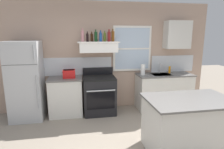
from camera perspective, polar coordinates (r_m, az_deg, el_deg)
The scene contains 20 objects.
back_wall at distance 4.88m, azimuth -1.15°, elevation 5.42°, with size 5.40×0.11×2.70m.
refrigerator at distance 4.68m, azimuth -24.42°, elevation -1.77°, with size 0.70×0.72×1.77m.
counter_left_of_stove at distance 4.71m, azimuth -13.67°, elevation -6.36°, with size 0.79×0.63×0.91m.
toaster at distance 4.55m, azimuth -12.78°, elevation 0.24°, with size 0.30×0.20×0.19m.
stove_range at distance 4.68m, azimuth -3.84°, elevation -6.04°, with size 0.76×0.69×1.09m.
range_hood_shelf at distance 4.56m, azimuth -4.18°, elevation 8.34°, with size 0.96×0.52×0.24m.
bottle_rose_pink at distance 4.51m, azimuth -8.83°, elevation 11.35°, with size 0.07×0.07×0.30m.
bottle_balsamic_dark at distance 4.48m, azimuth -7.41°, elevation 11.01°, with size 0.06×0.06×0.23m.
bottle_brown_stout at distance 4.58m, azimuth -6.10°, elevation 11.04°, with size 0.06×0.06×0.23m.
bottle_dark_green_wine at distance 4.51m, azimuth -4.88°, elevation 11.31°, with size 0.07×0.07×0.28m.
bottle_blue_liqueur at distance 4.52m, azimuth -3.45°, elevation 11.23°, with size 0.07×0.07×0.26m.
bottle_olive_oil_square at distance 4.58m, azimuth -2.21°, elevation 11.19°, with size 0.06×0.06×0.25m.
bottle_red_label_wine at distance 4.54m, azimuth -0.89°, elevation 11.39°, with size 0.07×0.07×0.28m.
bottle_amber_wine at distance 4.58m, azimuth 0.26°, elevation 11.46°, with size 0.07×0.07×0.29m.
counter_right_with_sink at distance 5.17m, azimuth 15.26°, elevation -4.78°, with size 1.43×0.63×0.91m.
sink_faucet at distance 5.07m, azimuth 14.16°, elevation 2.25°, with size 0.03×0.17×0.28m.
paper_towel_roll at distance 4.81m, azimuth 9.30°, elevation 1.46°, with size 0.11×0.11×0.27m, color white.
dish_soap_bottle at distance 5.21m, azimuth 16.92°, elevation 1.40°, with size 0.06×0.06×0.18m, color orange.
kitchen_island at distance 3.44m, azimuth 21.91°, elevation -13.93°, with size 1.40×0.90×0.91m.
upper_cabinet_right at distance 5.25m, azimuth 19.02°, elevation 11.23°, with size 0.64×0.32×0.70m.
Camera 1 is at (-0.71, -2.56, 1.91)m, focal length 30.40 mm.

